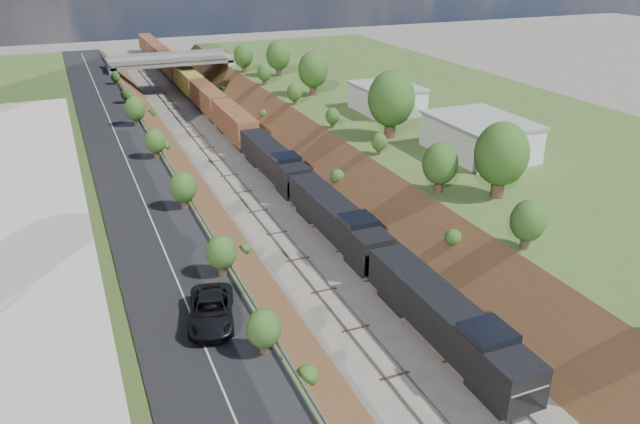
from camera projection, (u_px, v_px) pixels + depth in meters
platform_right at (499, 146)px, 85.40m from camera, size 44.00×180.00×5.00m
embankment_left at (179, 212)px, 70.76m from camera, size 10.00×180.00×10.00m
embankment_right at (353, 185)px, 78.58m from camera, size 10.00×180.00×10.00m
rail_left_track at (250, 200)px, 73.71m from camera, size 1.58×180.00×0.18m
rail_right_track at (291, 194)px, 75.56m from camera, size 1.58×180.00×0.18m
road at (133, 176)px, 67.14m from camera, size 8.00×180.00×0.10m
guardrail at (171, 167)px, 68.23m from camera, size 0.10×171.00×0.70m
overpass at (171, 67)px, 125.06m from camera, size 24.50×8.30×7.40m
white_building_near at (480, 137)px, 73.47m from camera, size 9.00×12.00×4.00m
white_building_far at (387, 99)px, 91.95m from camera, size 8.00×10.00×3.60m
tree_right_large at (501, 155)px, 60.07m from camera, size 5.25×5.25×7.61m
tree_left_crest at (297, 367)px, 33.88m from camera, size 2.45×2.45×3.55m
freight_train at (210, 101)px, 108.47m from camera, size 3.15×160.22×4.68m
suv at (211, 310)px, 41.09m from camera, size 4.39×6.80×1.74m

